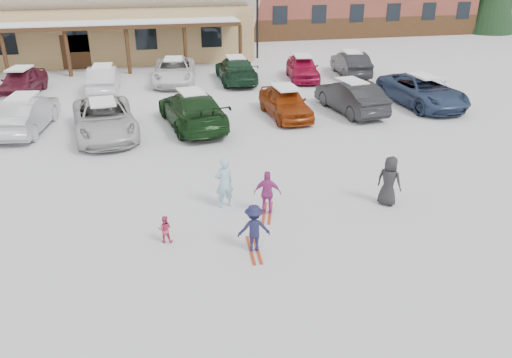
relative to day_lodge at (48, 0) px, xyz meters
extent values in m
plane|color=silver|center=(9.00, -27.96, -3.94)|extent=(160.00, 160.00, 0.00)
cube|color=tan|center=(0.00, 0.04, -2.14)|extent=(28.00, 10.00, 3.60)
cube|color=#422814|center=(0.00, -6.16, -1.04)|extent=(25.20, 2.60, 0.25)
cube|color=#422814|center=(25.00, 3.08, -3.04)|extent=(24.00, 0.10, 1.80)
cylinder|color=black|center=(14.47, -3.89, -1.19)|extent=(0.16, 0.16, 5.52)
cylinder|color=black|center=(39.00, 4.04, -3.28)|extent=(0.60, 0.60, 1.32)
cylinder|color=black|center=(15.00, 16.04, -3.40)|extent=(0.60, 0.60, 1.08)
cylinder|color=black|center=(43.00, 18.04, -3.25)|extent=(0.60, 0.60, 1.38)
imported|color=#94C3D8|center=(8.40, -26.59, -3.15)|extent=(0.66, 0.52, 1.59)
imported|color=#C6355E|center=(6.54, -28.27, -3.56)|extent=(0.43, 0.37, 0.78)
imported|color=#191A3D|center=(8.76, -29.18, -3.29)|extent=(0.87, 0.54, 1.31)
cube|color=#AF3519|center=(8.76, -29.18, -3.93)|extent=(0.29, 1.41, 0.03)
imported|color=#A83483|center=(9.57, -27.31, -3.26)|extent=(0.86, 0.56, 1.36)
cube|color=#AF3519|center=(9.57, -27.31, -3.93)|extent=(0.61, 1.39, 0.03)
imported|color=#232325|center=(13.31, -27.48, -3.17)|extent=(0.87, 0.90, 1.56)
imported|color=#A8A9AD|center=(1.18, -17.75, -3.17)|extent=(2.24, 4.86, 1.54)
imported|color=silver|center=(4.53, -19.06, -3.21)|extent=(3.08, 5.55, 1.47)
imported|color=black|center=(8.25, -18.65, -3.16)|extent=(3.02, 5.70, 1.57)
imported|color=#94350D|center=(12.63, -18.16, -3.23)|extent=(1.92, 4.26, 1.42)
imported|color=black|center=(15.92, -18.06, -3.18)|extent=(2.23, 4.80, 1.52)
imported|color=navy|center=(19.87, -17.77, -3.19)|extent=(2.99, 5.62, 1.50)
imported|color=maroon|center=(-0.20, -11.27, -3.22)|extent=(2.38, 4.46, 1.44)
imported|color=silver|center=(4.08, -11.43, -3.23)|extent=(1.63, 4.36, 1.42)
imported|color=white|center=(8.02, -10.28, -3.23)|extent=(2.95, 5.39, 1.43)
imported|color=#15331F|center=(11.64, -10.77, -3.21)|extent=(2.16, 5.09, 1.46)
imported|color=#AE123E|center=(15.67, -11.10, -3.22)|extent=(2.35, 4.47, 1.45)
imported|color=black|center=(18.96, -10.63, -3.21)|extent=(2.02, 4.59, 1.46)
camera|label=1|loc=(6.43, -39.99, 3.13)|focal=35.00mm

